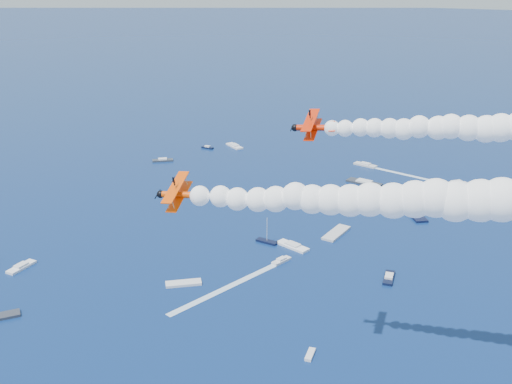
% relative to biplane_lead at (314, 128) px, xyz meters
% --- Properties ---
extents(biplane_lead, '(9.23, 10.74, 7.91)m').
position_rel_biplane_lead_xyz_m(biplane_lead, '(0.00, 0.00, 0.00)').
color(biplane_lead, red).
extents(biplane_trail, '(7.87, 9.30, 7.01)m').
position_rel_biplane_lead_xyz_m(biplane_trail, '(-10.01, -33.96, -2.00)').
color(biplane_trail, '#FC4B05').
extents(smoke_trail_trail, '(73.00, 20.11, 12.85)m').
position_rel_biplane_lead_xyz_m(smoke_trail_trail, '(25.34, -30.64, 0.75)').
color(smoke_trail_trail, white).
extents(spectator_boats, '(215.07, 170.41, 0.70)m').
position_rel_biplane_lead_xyz_m(spectator_boats, '(-4.50, 74.56, -53.99)').
color(spectator_boats, silver).
rests_on(spectator_boats, ground).
extents(boat_wakes, '(119.36, 132.81, 0.04)m').
position_rel_biplane_lead_xyz_m(boat_wakes, '(12.61, 62.55, -54.31)').
color(boat_wakes, white).
rests_on(boat_wakes, ground).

